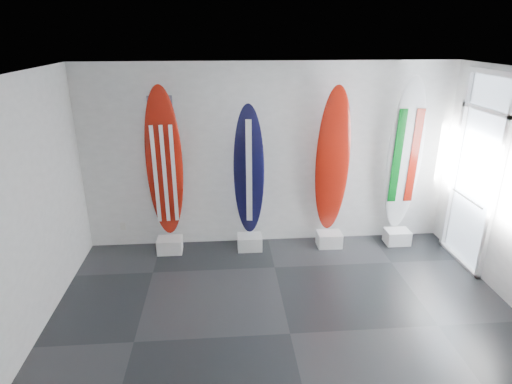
{
  "coord_description": "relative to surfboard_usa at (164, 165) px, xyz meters",
  "views": [
    {
      "loc": [
        -0.75,
        -4.15,
        3.42
      ],
      "look_at": [
        -0.3,
        1.4,
        1.31
      ],
      "focal_mm": 29.94,
      "sensor_mm": 36.0,
      "label": 1
    }
  ],
  "objects": [
    {
      "name": "floor",
      "position": [
        1.66,
        -2.28,
        -1.47
      ],
      "size": [
        6.0,
        6.0,
        0.0
      ],
      "primitive_type": "plane",
      "color": "black",
      "rests_on": "ground"
    },
    {
      "name": "ceiling",
      "position": [
        1.66,
        -2.28,
        1.53
      ],
      "size": [
        6.0,
        6.0,
        0.0
      ],
      "primitive_type": "plane",
      "rotation": [
        3.14,
        0.0,
        0.0
      ],
      "color": "white",
      "rests_on": "wall_back"
    },
    {
      "name": "wall_back",
      "position": [
        1.66,
        0.22,
        0.03
      ],
      "size": [
        6.0,
        0.0,
        6.0
      ],
      "primitive_type": "plane",
      "rotation": [
        1.57,
        0.0,
        0.0
      ],
      "color": "silver",
      "rests_on": "ground"
    },
    {
      "name": "wall_left",
      "position": [
        -1.34,
        -2.28,
        0.03
      ],
      "size": [
        0.0,
        5.0,
        5.0
      ],
      "primitive_type": "plane",
      "rotation": [
        1.57,
        0.0,
        1.57
      ],
      "color": "silver",
      "rests_on": "ground"
    },
    {
      "name": "display_block_usa",
      "position": [
        0.0,
        -0.1,
        -1.35
      ],
      "size": [
        0.4,
        0.3,
        0.24
      ],
      "primitive_type": "cube",
      "color": "white",
      "rests_on": "floor"
    },
    {
      "name": "surfboard_usa",
      "position": [
        0.0,
        0.0,
        0.0
      ],
      "size": [
        0.58,
        0.34,
        2.48
      ],
      "primitive_type": "ellipsoid",
      "rotation": [
        0.09,
        0.0,
        0.08
      ],
      "color": "maroon",
      "rests_on": "display_block_usa"
    },
    {
      "name": "display_block_navy",
      "position": [
        1.31,
        -0.1,
        -1.35
      ],
      "size": [
        0.4,
        0.3,
        0.24
      ],
      "primitive_type": "cube",
      "color": "white",
      "rests_on": "floor"
    },
    {
      "name": "surfboard_navy",
      "position": [
        1.31,
        0.0,
        -0.15
      ],
      "size": [
        0.51,
        0.26,
        2.17
      ],
      "primitive_type": "ellipsoid",
      "rotation": [
        0.05,
        0.0,
        -0.17
      ],
      "color": "black",
      "rests_on": "display_block_navy"
    },
    {
      "name": "display_block_swiss",
      "position": [
        2.66,
        -0.1,
        -1.35
      ],
      "size": [
        0.4,
        0.3,
        0.24
      ],
      "primitive_type": "cube",
      "color": "white",
      "rests_on": "floor"
    },
    {
      "name": "surfboard_swiss",
      "position": [
        2.66,
        0.0,
        -0.02
      ],
      "size": [
        0.55,
        0.24,
        2.44
      ],
      "primitive_type": "ellipsoid",
      "rotation": [
        0.06,
        0.0,
        -0.0
      ],
      "color": "maroon",
      "rests_on": "display_block_swiss"
    },
    {
      "name": "display_block_italy",
      "position": [
        3.84,
        -0.1,
        -1.35
      ],
      "size": [
        0.4,
        0.3,
        0.24
      ],
      "primitive_type": "cube",
      "color": "white",
      "rests_on": "floor"
    },
    {
      "name": "surfboard_italy",
      "position": [
        3.84,
        0.0,
        0.05
      ],
      "size": [
        0.58,
        0.2,
        2.57
      ],
      "primitive_type": "ellipsoid",
      "rotation": [
        0.05,
        0.0,
        -0.01
      ],
      "color": "white",
      "rests_on": "display_block_italy"
    },
    {
      "name": "wall_outlet",
      "position": [
        -0.79,
        0.2,
        -1.12
      ],
      "size": [
        0.09,
        0.02,
        0.13
      ],
      "primitive_type": "cube",
      "color": "silver",
      "rests_on": "wall_back"
    },
    {
      "name": "glass_door",
      "position": [
        4.63,
        -0.73,
        -0.05
      ],
      "size": [
        0.12,
        1.16,
        2.85
      ],
      "primitive_type": null,
      "color": "white",
      "rests_on": "floor"
    }
  ]
}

